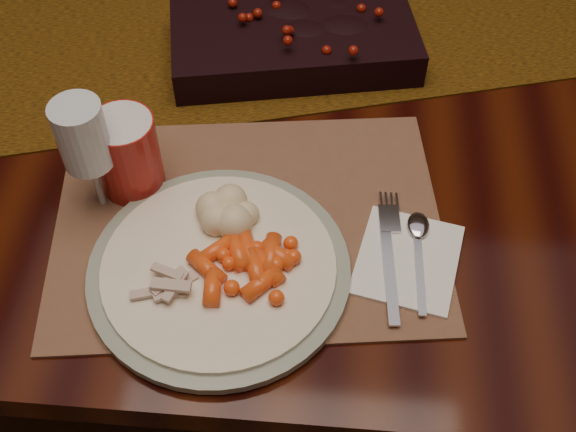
# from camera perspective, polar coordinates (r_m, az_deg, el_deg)

# --- Properties ---
(floor) EXTENTS (5.00, 5.00, 0.00)m
(floor) POSITION_cam_1_polar(r_m,az_deg,el_deg) (1.65, -0.40, -9.86)
(floor) COLOR black
(floor) RESTS_ON ground
(dining_table) EXTENTS (1.80, 1.00, 0.75)m
(dining_table) POSITION_cam_1_polar(r_m,az_deg,el_deg) (1.33, -0.49, -2.10)
(dining_table) COLOR black
(dining_table) RESTS_ON floor
(table_runner) EXTENTS (1.84, 0.85, 0.00)m
(table_runner) POSITION_cam_1_polar(r_m,az_deg,el_deg) (1.14, -2.69, 14.00)
(table_runner) COLOR black
(table_runner) RESTS_ON dining_table
(centerpiece) EXTENTS (0.38, 0.25, 0.07)m
(centerpiece) POSITION_cam_1_polar(r_m,az_deg,el_deg) (1.08, 0.47, 13.97)
(centerpiece) COLOR black
(centerpiece) RESTS_ON table_runner
(placemat_main) EXTENTS (0.51, 0.40, 0.00)m
(placemat_main) POSITION_cam_1_polar(r_m,az_deg,el_deg) (0.88, -3.16, -0.51)
(placemat_main) COLOR brown
(placemat_main) RESTS_ON dining_table
(dinner_plate) EXTENTS (0.39, 0.39, 0.02)m
(dinner_plate) POSITION_cam_1_polar(r_m,az_deg,el_deg) (0.83, -5.47, -4.18)
(dinner_plate) COLOR #F5E8CA
(dinner_plate) RESTS_ON placemat_main
(baby_carrots) EXTENTS (0.13, 0.11, 0.02)m
(baby_carrots) POSITION_cam_1_polar(r_m,az_deg,el_deg) (0.81, -3.45, -4.57)
(baby_carrots) COLOR #F24D14
(baby_carrots) RESTS_ON dinner_plate
(mashed_potatoes) EXTENTS (0.09, 0.08, 0.04)m
(mashed_potatoes) POSITION_cam_1_polar(r_m,az_deg,el_deg) (0.85, -4.65, 0.64)
(mashed_potatoes) COLOR beige
(mashed_potatoes) RESTS_ON dinner_plate
(turkey_shreds) EXTENTS (0.08, 0.07, 0.01)m
(turkey_shreds) POSITION_cam_1_polar(r_m,az_deg,el_deg) (0.81, -9.55, -5.24)
(turkey_shreds) COLOR #D8AE95
(turkey_shreds) RESTS_ON dinner_plate
(napkin) EXTENTS (0.14, 0.15, 0.00)m
(napkin) POSITION_cam_1_polar(r_m,az_deg,el_deg) (0.85, 9.44, -3.41)
(napkin) COLOR white
(napkin) RESTS_ON placemat_main
(fork) EXTENTS (0.04, 0.17, 0.00)m
(fork) POSITION_cam_1_polar(r_m,az_deg,el_deg) (0.84, 8.04, -3.52)
(fork) COLOR white
(fork) RESTS_ON napkin
(spoon) EXTENTS (0.03, 0.13, 0.00)m
(spoon) POSITION_cam_1_polar(r_m,az_deg,el_deg) (0.85, 10.34, -3.38)
(spoon) COLOR silver
(spoon) RESTS_ON napkin
(red_cup) EXTENTS (0.09, 0.09, 0.11)m
(red_cup) POSITION_cam_1_polar(r_m,az_deg,el_deg) (0.90, -12.55, 4.78)
(red_cup) COLOR #A41B14
(red_cup) RESTS_ON placemat_main
(wine_glass) EXTENTS (0.06, 0.06, 0.16)m
(wine_glass) POSITION_cam_1_polar(r_m,az_deg,el_deg) (0.87, -15.40, 4.33)
(wine_glass) COLOR silver
(wine_glass) RESTS_ON dining_table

